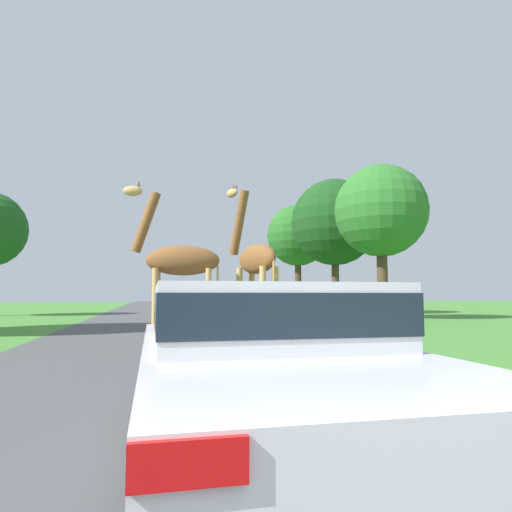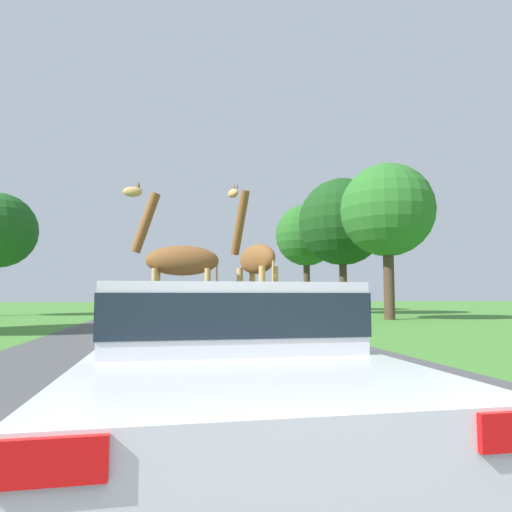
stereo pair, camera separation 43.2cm
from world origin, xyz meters
name	(u,v)px [view 1 (the left image)]	position (x,y,z in m)	size (l,w,h in m)	color
road	(168,314)	(0.00, 30.00, 0.00)	(8.27, 120.00, 0.00)	#4C4C4F
giraffe_near_road	(254,263)	(2.06, 14.09, 2.21)	(1.39, 2.54, 4.97)	tan
giraffe_companion	(179,261)	(-0.30, 13.48, 2.18)	(2.84, 1.01, 4.52)	tan
car_lead_maroon	(258,356)	(-0.18, 3.92, 0.72)	(1.83, 4.82, 1.30)	silver
car_queue_right	(232,305)	(2.23, 19.16, 0.80)	(1.92, 4.57, 1.51)	maroon
car_queue_left	(201,304)	(1.54, 24.76, 0.73)	(1.89, 4.09, 1.38)	#561914
tree_left_edge	(298,236)	(10.15, 34.41, 5.88)	(4.86, 4.86, 8.34)	#4C3828
tree_right_cluster	(381,211)	(10.16, 20.98, 5.41)	(4.65, 4.65, 7.78)	#4C3828
tree_mid_field	(335,223)	(10.49, 27.76, 5.91)	(5.63, 5.63, 8.74)	#4C3828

